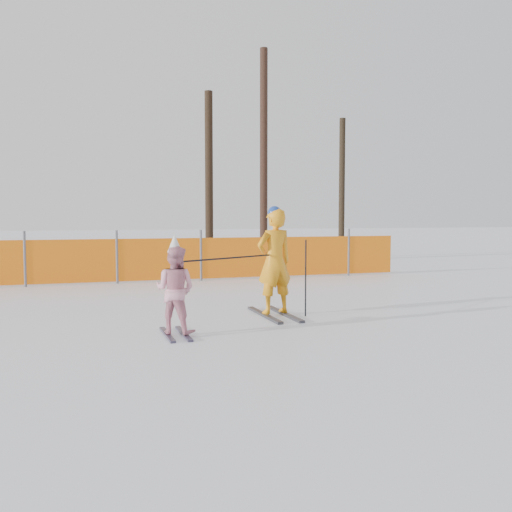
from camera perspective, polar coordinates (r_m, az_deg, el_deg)
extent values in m
plane|color=white|center=(7.93, 1.11, -7.47)|extent=(120.00, 120.00, 0.00)
cube|color=black|center=(9.05, 0.83, -5.91)|extent=(0.09, 1.50, 0.04)
cube|color=black|center=(9.16, 2.85, -5.79)|extent=(0.09, 1.50, 0.04)
imported|color=orange|center=(9.00, 1.86, -0.53)|extent=(0.67, 0.51, 1.65)
sphere|color=navy|center=(8.97, 1.87, 4.33)|extent=(0.22, 0.22, 0.22)
cube|color=black|center=(7.69, -8.87, -7.77)|extent=(0.09, 0.96, 0.03)
cube|color=black|center=(7.72, -7.24, -7.70)|extent=(0.09, 0.96, 0.03)
imported|color=pink|center=(7.60, -8.10, -3.36)|extent=(0.71, 0.68, 1.16)
cone|color=silver|center=(7.55, -8.14, 1.29)|extent=(0.19, 0.19, 0.24)
cylinder|color=black|center=(9.00, 4.99, -2.22)|extent=(0.02, 0.02, 1.21)
cylinder|color=black|center=(8.25, -2.70, -0.21)|extent=(1.55, 0.90, 0.02)
cylinder|color=#595960|center=(13.70, -22.11, -0.28)|extent=(0.06, 0.06, 1.25)
cylinder|color=#595960|center=(13.69, -13.74, -0.10)|extent=(0.06, 0.06, 1.25)
cylinder|color=#595960|center=(13.98, -5.53, 0.08)|extent=(0.06, 0.06, 1.25)
cylinder|color=#595960|center=(14.53, 2.20, 0.24)|extent=(0.06, 0.06, 1.25)
cylinder|color=#595960|center=(15.33, 9.24, 0.39)|extent=(0.06, 0.06, 1.25)
cube|color=orange|center=(13.67, -19.45, -0.54)|extent=(17.27, 0.03, 1.00)
cylinder|color=#321E16|center=(19.48, 0.78, 9.91)|extent=(0.26, 0.26, 7.17)
cylinder|color=black|center=(20.64, 8.58, 6.57)|extent=(0.21, 0.21, 5.03)
cylinder|color=black|center=(19.58, -4.72, 7.83)|extent=(0.27, 0.27, 5.78)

